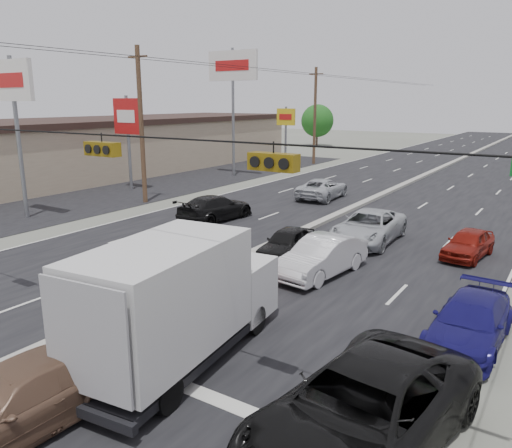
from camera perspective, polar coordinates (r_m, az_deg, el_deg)
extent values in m
plane|color=#606356|center=(15.77, -19.31, -11.75)|extent=(200.00, 200.00, 0.00)
cube|color=black|center=(40.68, 16.08, 4.00)|extent=(20.00, 160.00, 0.02)
cube|color=gray|center=(40.66, 16.09, 4.14)|extent=(0.50, 160.00, 0.20)
cube|color=tan|center=(50.47, -15.43, 8.51)|extent=(12.00, 42.00, 4.60)
cube|color=black|center=(44.47, -7.44, 5.23)|extent=(10.00, 42.00, 0.02)
cylinder|color=#422D1E|center=(33.63, -12.97, 10.80)|extent=(0.30, 0.30, 10.00)
cube|color=#422D1E|center=(33.70, -13.38, 18.12)|extent=(1.60, 0.12, 0.12)
cylinder|color=#422D1E|center=(54.11, 6.74, 12.10)|extent=(0.30, 0.30, 10.00)
cube|color=#422D1E|center=(54.15, 6.88, 16.66)|extent=(1.60, 0.12, 0.12)
cylinder|color=black|center=(14.34, -21.18, 9.70)|extent=(25.00, 0.04, 0.04)
cube|color=#72590C|center=(13.18, -17.15, 8.20)|extent=(1.05, 0.30, 0.35)
cube|color=#72590C|center=(9.91, 2.00, 7.10)|extent=(1.05, 0.30, 0.35)
cylinder|color=slate|center=(31.31, -25.50, 8.70)|extent=(0.24, 0.24, 9.00)
cube|color=silver|center=(31.26, -26.13, 14.53)|extent=(3.50, 0.25, 2.20)
cylinder|color=slate|center=(39.04, -14.34, 8.90)|extent=(0.24, 0.24, 7.00)
cube|color=#B21414|center=(38.94, -14.52, 11.83)|extent=(2.60, 0.25, 2.60)
cylinder|color=slate|center=(44.81, -2.63, 12.47)|extent=(0.24, 0.24, 11.00)
cube|color=silver|center=(44.89, -2.69, 17.64)|extent=(5.00, 0.25, 2.50)
cylinder|color=slate|center=(55.84, 3.42, 10.17)|extent=(0.24, 0.24, 6.00)
cube|color=gold|center=(55.75, 3.44, 12.12)|extent=(2.20, 0.25, 1.80)
cylinder|color=#382619|center=(76.42, 6.97, 9.66)|extent=(0.28, 0.28, 2.16)
sphere|color=#144D14|center=(76.28, 7.03, 11.63)|extent=(4.80, 4.80, 4.80)
cube|color=black|center=(13.56, -8.20, -13.44)|extent=(2.88, 6.79, 0.24)
cube|color=silver|center=(12.35, -10.46, -8.20)|extent=(2.86, 4.94, 2.64)
cube|color=silver|center=(15.10, -3.06, -7.25)|extent=(2.44, 2.03, 1.70)
cylinder|color=black|center=(15.68, -6.64, -9.47)|extent=(0.37, 0.87, 0.85)
cylinder|color=black|center=(14.77, -0.09, -10.91)|extent=(0.37, 0.87, 0.85)
cylinder|color=black|center=(12.75, -17.54, -15.89)|extent=(0.37, 0.87, 0.85)
cylinder|color=black|center=(11.61, -10.10, -18.62)|extent=(0.37, 0.87, 0.85)
imported|color=brown|center=(11.76, -25.75, -17.81)|extent=(2.33, 5.02, 1.42)
imported|color=#B20E0A|center=(17.57, -4.70, -6.08)|extent=(1.82, 3.95, 1.26)
imported|color=black|center=(10.37, 12.11, -20.25)|extent=(3.60, 6.44, 1.70)
imported|color=black|center=(21.62, 3.57, -2.19)|extent=(1.72, 3.81, 1.27)
imported|color=silver|center=(19.48, 7.51, -3.76)|extent=(2.15, 4.70, 1.49)
imported|color=#B0B4B8|center=(24.41, 12.72, -0.36)|extent=(2.65, 5.47, 1.50)
imported|color=navy|center=(15.29, 23.27, -10.29)|extent=(1.96, 4.53, 1.30)
imported|color=maroon|center=(23.39, 23.09, -2.10)|extent=(1.89, 3.79, 1.24)
imported|color=black|center=(28.30, -4.65, 1.83)|extent=(2.44, 5.11, 1.44)
imported|color=#AFB2B7|center=(34.92, 7.60, 4.02)|extent=(2.60, 5.13, 1.39)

